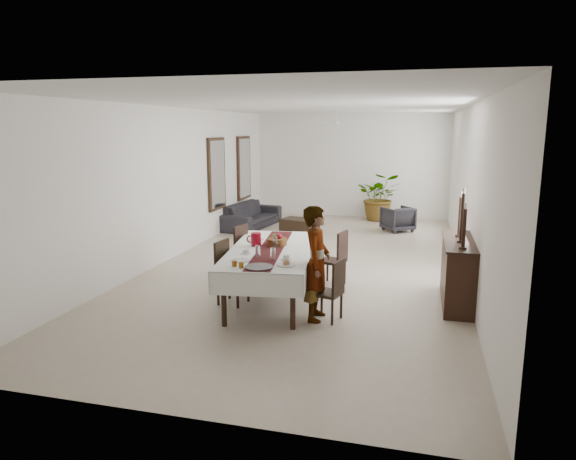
{
  "coord_description": "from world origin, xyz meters",
  "views": [
    {
      "loc": [
        2.14,
        -10.14,
        2.77
      ],
      "look_at": [
        -0.02,
        -1.81,
        1.05
      ],
      "focal_mm": 32.0,
      "sensor_mm": 36.0,
      "label": 1
    }
  ],
  "objects_px": {
    "sideboard_body": "(458,273)",
    "sofa": "(252,215)",
    "dining_table_top": "(271,251)",
    "red_pitcher": "(256,239)",
    "woman": "(316,263)"
  },
  "relations": [
    {
      "from": "woman",
      "to": "red_pitcher",
      "type": "bearing_deg",
      "value": 53.41
    },
    {
      "from": "red_pitcher",
      "to": "sofa",
      "type": "bearing_deg",
      "value": 109.31
    },
    {
      "from": "dining_table_top",
      "to": "red_pitcher",
      "type": "relative_size",
      "value": 12.0
    },
    {
      "from": "dining_table_top",
      "to": "red_pitcher",
      "type": "distance_m",
      "value": 0.36
    },
    {
      "from": "dining_table_top",
      "to": "sideboard_body",
      "type": "xyz_separation_m",
      "value": [
        2.94,
        0.52,
        -0.3
      ]
    },
    {
      "from": "sideboard_body",
      "to": "sofa",
      "type": "bearing_deg",
      "value": 134.48
    },
    {
      "from": "red_pitcher",
      "to": "woman",
      "type": "height_order",
      "value": "woman"
    },
    {
      "from": "dining_table_top",
      "to": "red_pitcher",
      "type": "height_order",
      "value": "red_pitcher"
    },
    {
      "from": "dining_table_top",
      "to": "woman",
      "type": "distance_m",
      "value": 1.14
    },
    {
      "from": "dining_table_top",
      "to": "sofa",
      "type": "relative_size",
      "value": 1.15
    },
    {
      "from": "red_pitcher",
      "to": "sofa",
      "type": "height_order",
      "value": "red_pitcher"
    },
    {
      "from": "woman",
      "to": "sofa",
      "type": "relative_size",
      "value": 0.73
    },
    {
      "from": "red_pitcher",
      "to": "sofa",
      "type": "distance_m",
      "value": 6.11
    },
    {
      "from": "dining_table_top",
      "to": "red_pitcher",
      "type": "xyz_separation_m",
      "value": [
        -0.3,
        0.13,
        0.15
      ]
    },
    {
      "from": "red_pitcher",
      "to": "woman",
      "type": "xyz_separation_m",
      "value": [
        1.19,
        -0.83,
        -0.11
      ]
    }
  ]
}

